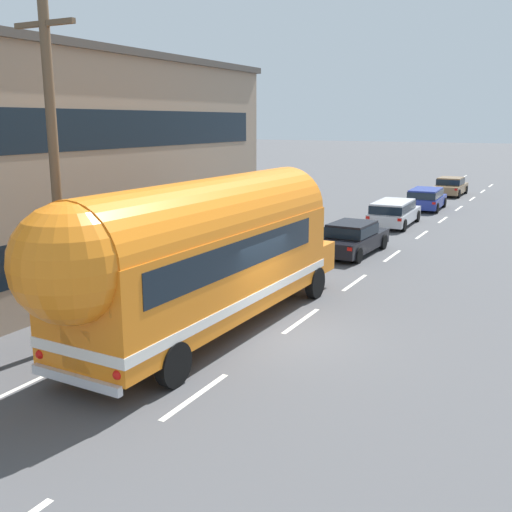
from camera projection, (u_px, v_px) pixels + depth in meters
name	position (u px, v px, depth m)	size (l,w,h in m)	color
ground_plane	(281.00, 335.00, 15.85)	(300.00, 300.00, 0.00)	#4C4C4F
lane_markings	(350.00, 243.00, 27.82)	(3.68, 80.00, 0.01)	silver
utility_pole	(55.00, 170.00, 14.13)	(1.80, 0.24, 8.50)	brown
painted_bus	(201.00, 252.00, 15.23)	(2.76, 12.05, 4.12)	orange
car_lead	(352.00, 237.00, 25.36)	(2.01, 4.63, 1.37)	black
car_second	(394.00, 211.00, 32.17)	(2.12, 4.89, 1.37)	silver
car_third	(426.00, 197.00, 37.96)	(2.12, 4.38, 1.37)	navy
car_fourth	(450.00, 186.00, 45.43)	(2.02, 4.52, 1.37)	olive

